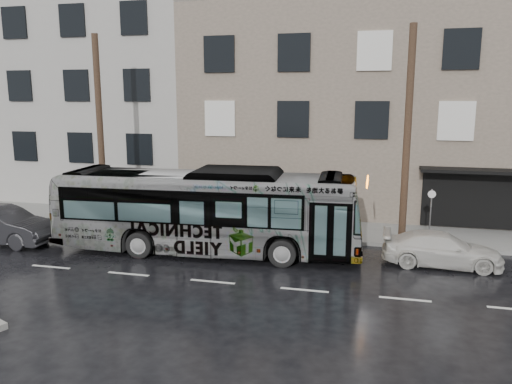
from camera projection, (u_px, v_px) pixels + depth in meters
ground at (233, 259)px, 19.63m from camera, size 120.00×120.00×0.00m
sidewalk at (261, 227)px, 24.29m from camera, size 90.00×3.60×0.15m
building_taupe at (373, 110)px, 29.55m from camera, size 20.00×12.00×11.00m
building_grey at (48, 73)px, 35.89m from camera, size 26.00×15.00×16.00m
utility_pole_front at (407, 138)px, 20.39m from camera, size 0.30×0.30×9.00m
utility_pole_rear at (100, 132)px, 23.66m from camera, size 0.30×0.30×9.00m
sign_post at (430, 218)px, 20.75m from camera, size 0.06×0.06×2.40m
bus at (207, 211)px, 20.26m from camera, size 12.62×3.59×3.48m
white_sedan at (442, 249)px, 18.81m from camera, size 4.39×1.84×1.27m
dark_sedan at (2, 225)px, 21.64m from camera, size 4.90×1.84×1.60m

